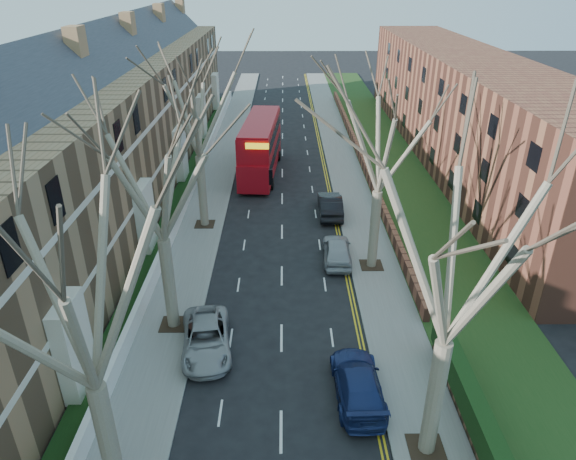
{
  "coord_description": "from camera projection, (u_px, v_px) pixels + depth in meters",
  "views": [
    {
      "loc": [
        0.16,
        -6.01,
        16.89
      ],
      "look_at": [
        0.39,
        21.9,
        2.72
      ],
      "focal_mm": 32.0,
      "sensor_mm": 36.0,
      "label": 1
    }
  ],
  "objects": [
    {
      "name": "pavement_left",
      "position": [
        218.0,
        173.0,
        47.71
      ],
      "size": [
        3.0,
        102.0,
        0.12
      ],
      "primitive_type": "cube",
      "color": "slate",
      "rests_on": "ground"
    },
    {
      "name": "pavement_right",
      "position": [
        347.0,
        172.0,
        47.8
      ],
      "size": [
        3.0,
        102.0,
        0.12
      ],
      "primitive_type": "cube",
      "color": "slate",
      "rests_on": "ground"
    },
    {
      "name": "terrace_left",
      "position": [
        98.0,
        142.0,
        38.04
      ],
      "size": [
        9.7,
        78.0,
        13.6
      ],
      "color": "#936D4B",
      "rests_on": "ground"
    },
    {
      "name": "flats_right",
      "position": [
        464.0,
        109.0,
        49.22
      ],
      "size": [
        13.97,
        54.0,
        10.0
      ],
      "color": "brown",
      "rests_on": "ground"
    },
    {
      "name": "front_wall_left",
      "position": [
        185.0,
        202.0,
        40.31
      ],
      "size": [
        0.3,
        78.0,
        1.0
      ],
      "color": "white",
      "rests_on": "ground"
    },
    {
      "name": "grass_verge_right",
      "position": [
        395.0,
        171.0,
        47.79
      ],
      "size": [
        6.0,
        102.0,
        0.06
      ],
      "color": "#1F3E16",
      "rests_on": "ground"
    },
    {
      "name": "tree_left_mid",
      "position": [
        70.0,
        271.0,
        13.99
      ],
      "size": [
        10.5,
        10.5,
        14.71
      ],
      "color": "#766754",
      "rests_on": "ground"
    },
    {
      "name": "tree_left_far",
      "position": [
        154.0,
        161.0,
        23.05
      ],
      "size": [
        10.15,
        10.15,
        14.22
      ],
      "color": "#766754",
      "rests_on": "ground"
    },
    {
      "name": "tree_left_dist",
      "position": [
        194.0,
        95.0,
        33.6
      ],
      "size": [
        10.5,
        10.5,
        14.71
      ],
      "color": "#766754",
      "rests_on": "ground"
    },
    {
      "name": "tree_right_mid",
      "position": [
        463.0,
        236.0,
        15.85
      ],
      "size": [
        10.5,
        10.5,
        14.71
      ],
      "color": "#766754",
      "rests_on": "ground"
    },
    {
      "name": "tree_right_far",
      "position": [
        383.0,
        124.0,
        28.48
      ],
      "size": [
        10.15,
        10.15,
        14.22
      ],
      "color": "#766754",
      "rests_on": "ground"
    },
    {
      "name": "double_decker_bus",
      "position": [
        261.0,
        148.0,
        46.66
      ],
      "size": [
        3.61,
        11.95,
        4.9
      ],
      "rotation": [
        0.0,
        0.0,
        3.07
      ],
      "color": "#A00B15",
      "rests_on": "ground"
    },
    {
      "name": "car_left_far",
      "position": [
        206.0,
        338.0,
        25.24
      ],
      "size": [
        3.0,
        5.31,
        1.4
      ],
      "primitive_type": "imported",
      "rotation": [
        0.0,
        0.0,
        0.14
      ],
      "color": "#96979B",
      "rests_on": "ground"
    },
    {
      "name": "car_right_near",
      "position": [
        358.0,
        383.0,
        22.48
      ],
      "size": [
        2.19,
        5.09,
        1.46
      ],
      "primitive_type": "imported",
      "rotation": [
        0.0,
        0.0,
        3.17
      ],
      "color": "navy",
      "rests_on": "ground"
    },
    {
      "name": "car_right_mid",
      "position": [
        337.0,
        250.0,
        33.08
      ],
      "size": [
        1.96,
        4.51,
        1.51
      ],
      "primitive_type": "imported",
      "rotation": [
        0.0,
        0.0,
        3.1
      ],
      "color": "#9B9DA3",
      "rests_on": "ground"
    },
    {
      "name": "car_right_far",
      "position": [
        330.0,
        205.0,
        39.35
      ],
      "size": [
        1.73,
        4.89,
        1.61
      ],
      "primitive_type": "imported",
      "rotation": [
        0.0,
        0.0,
        3.13
      ],
      "color": "black",
      "rests_on": "ground"
    }
  ]
}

